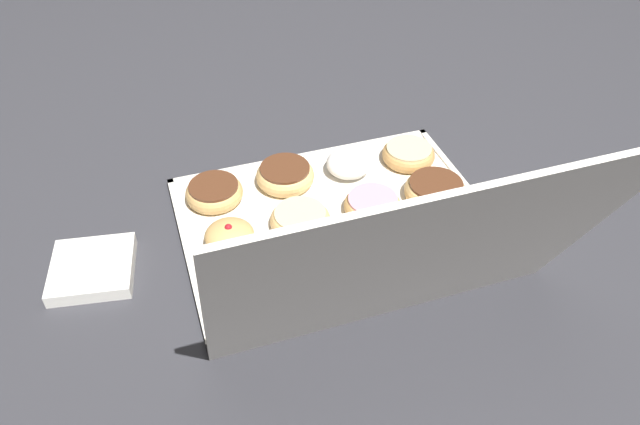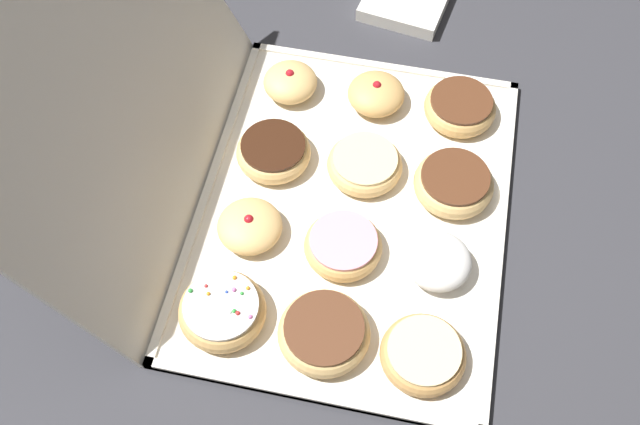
% 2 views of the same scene
% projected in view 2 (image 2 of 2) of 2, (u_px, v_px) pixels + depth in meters
% --- Properties ---
extents(ground_plane, '(3.00, 3.00, 0.00)m').
position_uv_depth(ground_plane, '(352.00, 213.00, 1.06)').
color(ground_plane, '#333338').
extents(donut_box, '(0.57, 0.44, 0.01)m').
position_uv_depth(donut_box, '(352.00, 211.00, 1.05)').
color(donut_box, silver).
rests_on(donut_box, ground).
extents(box_lid_open, '(0.57, 0.18, 0.40)m').
position_uv_depth(box_lid_open, '(117.00, 89.00, 0.92)').
color(box_lid_open, silver).
rests_on(box_lid_open, ground).
extents(glazed_ring_donut_0, '(0.11, 0.11, 0.04)m').
position_uv_depth(glazed_ring_donut_0, '(423.00, 354.00, 0.92)').
color(glazed_ring_donut_0, tan).
rests_on(glazed_ring_donut_0, donut_box).
extents(powdered_filled_donut_1, '(0.09, 0.09, 0.05)m').
position_uv_depth(powdered_filled_donut_1, '(438.00, 261.00, 0.98)').
color(powdered_filled_donut_1, white).
rests_on(powdered_filled_donut_1, donut_box).
extents(chocolate_frosted_donut_2, '(0.12, 0.12, 0.04)m').
position_uv_depth(chocolate_frosted_donut_2, '(454.00, 183.00, 1.05)').
color(chocolate_frosted_donut_2, '#E5B770').
rests_on(chocolate_frosted_donut_2, donut_box).
extents(chocolate_frosted_donut_3, '(0.11, 0.11, 0.04)m').
position_uv_depth(chocolate_frosted_donut_3, '(460.00, 107.00, 1.12)').
color(chocolate_frosted_donut_3, tan).
rests_on(chocolate_frosted_donut_3, donut_box).
extents(chocolate_frosted_donut_4, '(0.12, 0.12, 0.04)m').
position_uv_depth(chocolate_frosted_donut_4, '(328.00, 333.00, 0.93)').
color(chocolate_frosted_donut_4, '#E5B770').
rests_on(chocolate_frosted_donut_4, donut_box).
extents(pink_frosted_donut_5, '(0.11, 0.11, 0.04)m').
position_uv_depth(pink_frosted_donut_5, '(341.00, 245.00, 1.00)').
color(pink_frosted_donut_5, tan).
rests_on(pink_frosted_donut_5, donut_box).
extents(glazed_ring_donut_6, '(0.11, 0.11, 0.03)m').
position_uv_depth(glazed_ring_donut_6, '(365.00, 164.00, 1.07)').
color(glazed_ring_donut_6, '#E5B770').
rests_on(glazed_ring_donut_6, donut_box).
extents(jelly_filled_donut_7, '(0.09, 0.09, 0.05)m').
position_uv_depth(jelly_filled_donut_7, '(373.00, 93.00, 1.14)').
color(jelly_filled_donut_7, tan).
rests_on(jelly_filled_donut_7, donut_box).
extents(sprinkle_donut_8, '(0.11, 0.11, 0.04)m').
position_uv_depth(sprinkle_donut_8, '(222.00, 310.00, 0.95)').
color(sprinkle_donut_8, tan).
rests_on(sprinkle_donut_8, donut_box).
extents(jelly_filled_donut_9, '(0.09, 0.09, 0.04)m').
position_uv_depth(jelly_filled_donut_9, '(250.00, 226.00, 1.01)').
color(jelly_filled_donut_9, '#E5B770').
rests_on(jelly_filled_donut_9, donut_box).
extents(chocolate_frosted_donut_10, '(0.11, 0.11, 0.04)m').
position_uv_depth(chocolate_frosted_donut_10, '(274.00, 152.00, 1.08)').
color(chocolate_frosted_donut_10, '#E5B770').
rests_on(chocolate_frosted_donut_10, donut_box).
extents(jelly_filled_donut_11, '(0.08, 0.08, 0.05)m').
position_uv_depth(jelly_filled_donut_11, '(290.00, 82.00, 1.15)').
color(jelly_filled_donut_11, '#E5B770').
rests_on(jelly_filled_donut_11, donut_box).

